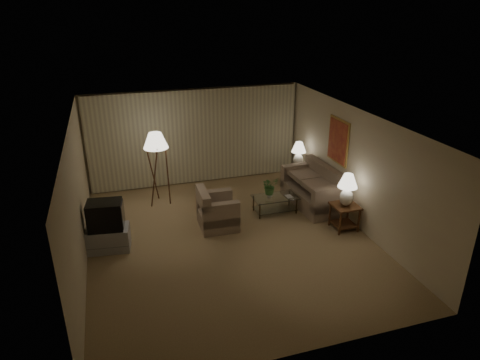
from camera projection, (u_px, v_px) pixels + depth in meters
name	position (u px, v px, depth m)	size (l,w,h in m)	color
ground	(230.00, 239.00, 9.47)	(7.00, 7.00, 0.00)	tan
room_shell	(212.00, 144.00, 10.12)	(6.04, 7.02, 2.72)	beige
sofa	(312.00, 190.00, 10.90)	(1.94, 1.12, 0.82)	gray
armchair	(218.00, 212.00, 9.87)	(0.93, 0.89, 0.75)	gray
side_table_near	(345.00, 212.00, 9.75)	(0.58, 0.58, 0.60)	#3D2410
side_table_far	(297.00, 172.00, 12.05)	(0.51, 0.43, 0.60)	#3D2410
table_lamp_near	(347.00, 187.00, 9.51)	(0.44, 0.44, 0.76)	white
table_lamp_far	(299.00, 152.00, 11.81)	(0.40, 0.40, 0.70)	white
coffee_table	(275.00, 202.00, 10.58)	(1.10, 0.60, 0.41)	silver
tv_cabinet	(108.00, 238.00, 9.01)	(0.94, 0.66, 0.50)	#9E9EA1
crt_tv	(105.00, 215.00, 8.80)	(0.76, 0.59, 0.60)	black
floor_lamp	(158.00, 167.00, 10.77)	(0.62, 0.62, 1.90)	#3D2410
ottoman	(207.00, 200.00, 10.87)	(0.55, 0.55, 0.36)	#B5603D
vase	(270.00, 195.00, 10.46)	(0.13, 0.13, 0.14)	white
flowers	(270.00, 184.00, 10.34)	(0.40, 0.34, 0.44)	#3D7534
book	(286.00, 197.00, 10.50)	(0.15, 0.21, 0.02)	olive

